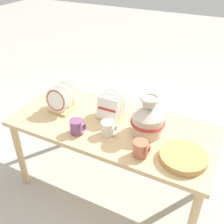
# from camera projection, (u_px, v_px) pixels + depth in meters

# --- Properties ---
(ground_plane) EXTENTS (14.00, 14.00, 0.00)m
(ground_plane) POSITION_uv_depth(u_px,v_px,m) (112.00, 187.00, 2.32)
(ground_plane) COLOR #B2ADA3
(display_table) EXTENTS (1.53, 0.69, 0.68)m
(display_table) POSITION_uv_depth(u_px,v_px,m) (112.00, 133.00, 2.00)
(display_table) COLOR tan
(display_table) RESTS_ON ground_plane
(ceramic_vase) EXTENTS (0.24, 0.24, 0.29)m
(ceramic_vase) POSITION_uv_depth(u_px,v_px,m) (148.00, 118.00, 1.80)
(ceramic_vase) COLOR beige
(ceramic_vase) RESTS_ON display_table
(dish_rack_round_plates) EXTENTS (0.19, 0.18, 0.22)m
(dish_rack_round_plates) POSITION_uv_depth(u_px,v_px,m) (61.00, 102.00, 2.07)
(dish_rack_round_plates) COLOR tan
(dish_rack_round_plates) RESTS_ON display_table
(dish_rack_square_plates) EXTENTS (0.17, 0.18, 0.20)m
(dish_rack_square_plates) POSITION_uv_depth(u_px,v_px,m) (111.00, 109.00, 2.00)
(dish_rack_square_plates) COLOR tan
(dish_rack_square_plates) RESTS_ON display_table
(wicker_charger_stack) EXTENTS (0.30, 0.30, 0.04)m
(wicker_charger_stack) POSITION_uv_depth(u_px,v_px,m) (183.00, 157.00, 1.62)
(wicker_charger_stack) COLOR tan
(wicker_charger_stack) RESTS_ON display_table
(mug_terracotta_glaze) EXTENTS (0.11, 0.10, 0.10)m
(mug_terracotta_glaze) POSITION_uv_depth(u_px,v_px,m) (141.00, 149.00, 1.64)
(mug_terracotta_glaze) COLOR #B76647
(mug_terracotta_glaze) RESTS_ON display_table
(mug_cream_glaze) EXTENTS (0.11, 0.10, 0.10)m
(mug_cream_glaze) POSITION_uv_depth(u_px,v_px,m) (109.00, 128.00, 1.82)
(mug_cream_glaze) COLOR silver
(mug_cream_glaze) RESTS_ON display_table
(mug_plum_glaze) EXTENTS (0.11, 0.10, 0.10)m
(mug_plum_glaze) POSITION_uv_depth(u_px,v_px,m) (77.00, 127.00, 1.84)
(mug_plum_glaze) COLOR #7A4770
(mug_plum_glaze) RESTS_ON display_table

